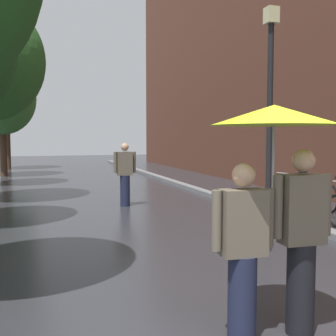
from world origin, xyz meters
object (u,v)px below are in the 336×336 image
at_px(street_tree_4, 2,99).
at_px(street_tree_5, 6,92).
at_px(parked_bicycle_4, 311,198).
at_px(couple_under_umbrella, 274,184).
at_px(parked_bicycle_5, 296,194).
at_px(pedestrian_walking_midground, 125,174).
at_px(street_lamp_post, 270,100).
at_px(parked_bicycle_3, 332,203).

distance_m(street_tree_4, street_tree_5, 4.47).
bearing_deg(street_tree_5, parked_bicycle_4, -65.15).
xyz_separation_m(street_tree_5, couple_under_umbrella, (3.57, -22.00, -2.93)).
distance_m(street_tree_4, couple_under_umbrella, 18.07).
bearing_deg(parked_bicycle_4, parked_bicycle_5, 85.12).
bearing_deg(street_tree_5, pedestrian_walking_midground, -75.37).
xyz_separation_m(street_tree_5, parked_bicycle_5, (7.86, -16.15, -3.97)).
height_order(street_lamp_post, pedestrian_walking_midground, street_lamp_post).
height_order(street_tree_5, parked_bicycle_3, street_tree_5).
xyz_separation_m(parked_bicycle_4, pedestrian_walking_midground, (-4.03, 2.42, 0.48)).
xyz_separation_m(street_lamp_post, pedestrian_walking_midground, (-2.31, 3.33, -1.72)).
bearing_deg(pedestrian_walking_midground, parked_bicycle_5, -22.96).
relative_size(street_tree_4, parked_bicycle_3, 4.76).
height_order(parked_bicycle_4, pedestrian_walking_midground, pedestrian_walking_midground).
bearing_deg(parked_bicycle_4, couple_under_umbrella, -129.37).
distance_m(parked_bicycle_3, couple_under_umbrella, 6.23).
bearing_deg(street_tree_4, street_lamp_post, -65.76).
height_order(street_tree_5, street_lamp_post, street_tree_5).
distance_m(parked_bicycle_5, couple_under_umbrella, 7.33).
bearing_deg(street_tree_4, street_tree_5, 90.94).
xyz_separation_m(street_tree_5, pedestrian_walking_midground, (3.76, -14.42, -3.48)).
bearing_deg(street_tree_5, parked_bicycle_5, -64.06).
bearing_deg(parked_bicycle_5, street_tree_4, 123.54).
bearing_deg(couple_under_umbrella, street_tree_5, 99.21).
height_order(street_tree_4, parked_bicycle_4, street_tree_4).
bearing_deg(parked_bicycle_3, couple_under_umbrella, -133.82).
xyz_separation_m(street_tree_4, parked_bicycle_4, (7.73, -12.43, -3.24)).
height_order(street_tree_4, parked_bicycle_5, street_tree_4).
xyz_separation_m(parked_bicycle_3, parked_bicycle_4, (-0.02, 0.73, 0.00)).
distance_m(couple_under_umbrella, pedestrian_walking_midground, 7.61).
bearing_deg(pedestrian_walking_midground, parked_bicycle_4, -31.01).
height_order(couple_under_umbrella, street_lamp_post, street_lamp_post).
bearing_deg(parked_bicycle_4, street_tree_5, 114.85).
height_order(parked_bicycle_5, couple_under_umbrella, couple_under_umbrella).
xyz_separation_m(parked_bicycle_5, pedestrian_walking_midground, (-4.09, 1.73, 0.48)).
bearing_deg(parked_bicycle_5, parked_bicycle_4, -94.88).
distance_m(street_tree_5, parked_bicycle_3, 19.63).
relative_size(parked_bicycle_4, parked_bicycle_5, 1.03).
bearing_deg(parked_bicycle_3, street_lamp_post, -174.12).
bearing_deg(street_lamp_post, parked_bicycle_3, 5.88).
bearing_deg(street_tree_4, pedestrian_walking_midground, -69.76).
distance_m(street_tree_4, street_lamp_post, 14.67).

